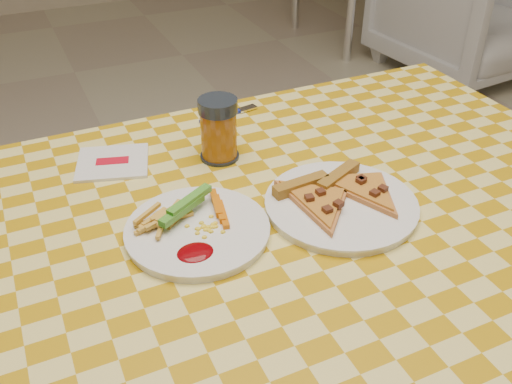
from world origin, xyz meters
The scene contains 8 objects.
table centered at (0.00, 0.00, 0.68)m, with size 1.28×0.88×0.76m.
plate_left centered at (-0.14, 0.01, 0.76)m, with size 0.22×0.22×0.01m, color white.
plate_right centered at (0.10, -0.02, 0.76)m, with size 0.25×0.25×0.01m, color white.
fries_veggies centered at (-0.15, 0.03, 0.78)m, with size 0.17×0.16×0.04m.
pizza_slices centered at (0.10, -0.01, 0.78)m, with size 0.26×0.23×0.02m.
drink_glass centered at (-0.02, 0.22, 0.81)m, with size 0.07×0.07×0.12m.
napkin centered at (-0.21, 0.28, 0.76)m, with size 0.16×0.15×0.01m.
fork centered at (0.07, 0.37, 0.76)m, with size 0.14×0.04×0.01m.
Camera 1 is at (-0.34, -0.66, 1.32)m, focal length 40.00 mm.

